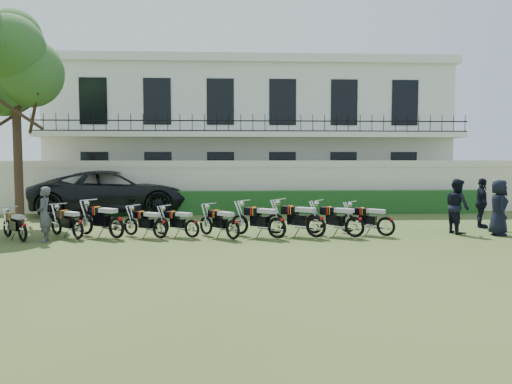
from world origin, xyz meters
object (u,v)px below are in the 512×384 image
(motorcycle_4, at_px, (192,224))
(motorcycle_0, at_px, (23,227))
(suv, at_px, (114,192))
(motorcycle_2, at_px, (116,222))
(motorcycle_3, at_px, (160,225))
(inspector, at_px, (44,214))
(motorcycle_6, at_px, (277,223))
(motorcycle_9, at_px, (386,222))
(motorcycle_7, at_px, (316,221))
(officer_3, at_px, (499,208))
(motorcycle_5, at_px, (233,225))
(officer_5, at_px, (482,203))
(officer_4, at_px, (457,206))
(motorcycle_1, at_px, (78,225))
(tree_west_near, at_px, (16,64))
(motorcycle_8, at_px, (355,222))

(motorcycle_4, bearing_deg, motorcycle_0, 128.46)
(suv, bearing_deg, motorcycle_2, -174.17)
(motorcycle_3, xyz_separation_m, inspector, (-3.31, -0.24, 0.36))
(motorcycle_6, relative_size, motorcycle_9, 1.09)
(motorcycle_6, bearing_deg, motorcycle_9, -47.91)
(motorcycle_3, bearing_deg, motorcycle_7, -57.25)
(motorcycle_2, xyz_separation_m, suv, (-1.66, 6.90, 0.42))
(motorcycle_4, height_order, officer_3, officer_3)
(motorcycle_2, height_order, motorcycle_5, motorcycle_2)
(officer_5, bearing_deg, motorcycle_5, 121.56)
(officer_4, height_order, officer_5, officer_4)
(suv, bearing_deg, motorcycle_7, -140.24)
(motorcycle_9, distance_m, suv, 12.04)
(motorcycle_0, bearing_deg, motorcycle_9, -40.38)
(motorcycle_1, bearing_deg, suv, 47.46)
(motorcycle_6, height_order, inspector, inspector)
(motorcycle_3, bearing_deg, motorcycle_2, 121.83)
(tree_west_near, distance_m, motorcycle_4, 9.60)
(motorcycle_1, relative_size, suv, 0.21)
(motorcycle_1, xyz_separation_m, suv, (-0.53, 6.93, 0.47))
(motorcycle_2, bearing_deg, inspector, 133.86)
(motorcycle_6, distance_m, suv, 9.66)
(tree_west_near, height_order, motorcycle_0, tree_west_near)
(motorcycle_2, xyz_separation_m, motorcycle_6, (4.81, -0.26, -0.01))
(motorcycle_2, height_order, motorcycle_4, motorcycle_2)
(motorcycle_2, xyz_separation_m, motorcycle_9, (8.22, 0.04, -0.04))
(officer_3, bearing_deg, suv, 79.07)
(motorcycle_5, distance_m, officer_4, 7.32)
(motorcycle_0, xyz_separation_m, officer_3, (14.46, 0.60, 0.44))
(motorcycle_8, height_order, motorcycle_9, motorcycle_8)
(motorcycle_2, relative_size, motorcycle_7, 0.98)
(motorcycle_8, xyz_separation_m, officer_5, (4.98, 1.99, 0.36))
(motorcycle_3, xyz_separation_m, officer_4, (9.43, 0.68, 0.44))
(motorcycle_0, relative_size, motorcycle_3, 0.89)
(motorcycle_7, relative_size, officer_4, 0.99)
(motorcycle_3, distance_m, motorcycle_5, 2.20)
(motorcycle_2, bearing_deg, motorcycle_4, -52.74)
(motorcycle_4, relative_size, officer_3, 0.85)
(motorcycle_0, relative_size, officer_4, 0.76)
(suv, bearing_deg, motorcycle_9, -132.49)
(inspector, bearing_deg, tree_west_near, -161.10)
(motorcycle_7, distance_m, inspector, 8.02)
(tree_west_near, xyz_separation_m, motorcycle_3, (5.81, -4.21, -5.44))
(suv, distance_m, officer_4, 13.89)
(inspector, bearing_deg, motorcycle_2, 87.59)
(tree_west_near, bearing_deg, inspector, -60.68)
(motorcycle_5, height_order, officer_4, officer_4)
(tree_west_near, relative_size, motorcycle_9, 5.15)
(motorcycle_3, bearing_deg, tree_west_near, 87.94)
(officer_4, bearing_deg, tree_west_near, 69.82)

